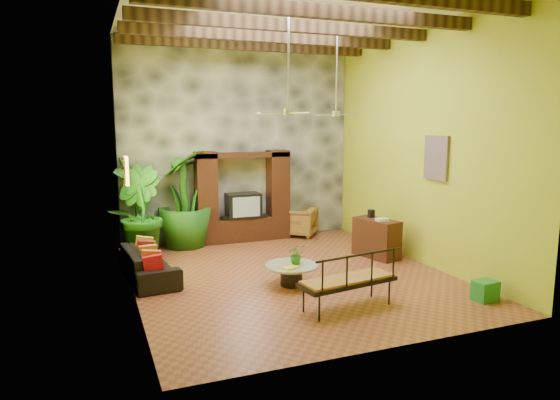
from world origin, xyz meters
name	(u,v)px	position (x,y,z in m)	size (l,w,h in m)	color
ground	(290,275)	(0.00, 0.00, 0.00)	(7.00, 7.00, 0.00)	brown
ceiling	(291,13)	(0.00, 0.00, 5.00)	(6.00, 7.00, 0.02)	silver
back_wall	(238,142)	(0.00, 3.50, 2.50)	(6.00, 0.02, 5.00)	gold
left_wall	(127,153)	(-3.00, 0.00, 2.50)	(0.02, 7.00, 5.00)	gold
right_wall	(420,147)	(3.00, 0.00, 2.50)	(0.02, 7.00, 5.00)	gold
stone_accent_wall	(239,142)	(0.00, 3.44, 2.50)	(5.98, 0.10, 4.98)	#37393F
ceiling_beams	(290,26)	(0.00, 0.00, 4.78)	(5.95, 5.36, 0.22)	#3F2A14
entertainment_center	(243,203)	(0.00, 3.14, 0.97)	(2.40, 0.55, 2.30)	black
ceiling_fan_front	(288,101)	(-0.20, -0.40, 3.40)	(1.28, 1.28, 1.86)	#A8A8AD
ceiling_fan_back	(336,105)	(1.60, 1.20, 3.40)	(1.28, 1.28, 1.86)	#A8A8AD
wall_art_mask	(126,171)	(-2.96, 1.00, 2.10)	(0.06, 0.32, 0.55)	#C38D16
wall_art_painting	(436,158)	(2.96, -0.60, 2.30)	(0.06, 0.70, 0.90)	#274D8F
sofa	(149,264)	(-2.65, 0.75, 0.30)	(2.04, 0.80, 0.60)	black
wicker_armchair	(299,222)	(1.56, 3.11, 0.38)	(0.81, 0.84, 0.76)	brown
tall_plant_a	(135,204)	(-2.65, 3.09, 1.11)	(1.17, 0.79, 2.22)	#23631A
tall_plant_b	(139,213)	(-2.65, 2.33, 1.03)	(1.14, 0.92, 2.07)	#1E661B
tall_plant_c	(184,199)	(-1.51, 3.05, 1.19)	(1.33, 1.33, 2.37)	#1E5A17
coffee_table	(291,272)	(-0.21, -0.60, 0.26)	(0.98, 0.98, 0.40)	black
centerpiece_plant	(296,254)	(-0.10, -0.56, 0.58)	(0.33, 0.29, 0.37)	#2B6C1C
yellow_tray	(290,268)	(-0.33, -0.82, 0.41)	(0.27, 0.19, 0.03)	yellow
iron_bench	(350,278)	(0.20, -2.07, 0.53)	(1.73, 0.85, 0.57)	black
side_console	(376,238)	(2.33, 0.53, 0.43)	(0.49, 1.08, 0.87)	#371F11
green_bin	(485,291)	(2.57, -2.54, 0.17)	(0.40, 0.30, 0.35)	#1C6B20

